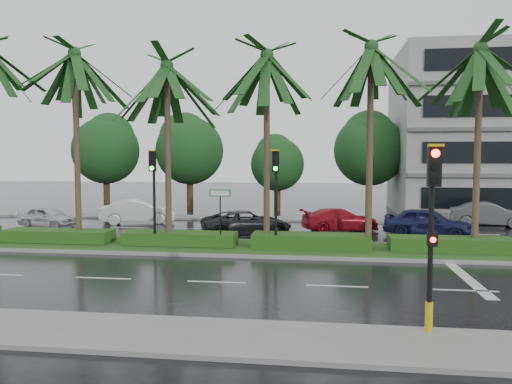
# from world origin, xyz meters

# --- Properties ---
(ground) EXTENTS (120.00, 120.00, 0.00)m
(ground) POSITION_xyz_m (0.00, 0.00, 0.00)
(ground) COLOR black
(ground) RESTS_ON ground
(near_sidewalk) EXTENTS (40.00, 2.40, 0.12)m
(near_sidewalk) POSITION_xyz_m (0.00, -10.20, 0.06)
(near_sidewalk) COLOR slate
(near_sidewalk) RESTS_ON ground
(far_sidewalk) EXTENTS (40.00, 2.00, 0.12)m
(far_sidewalk) POSITION_xyz_m (0.00, 12.00, 0.06)
(far_sidewalk) COLOR slate
(far_sidewalk) RESTS_ON ground
(median) EXTENTS (36.00, 4.00, 0.15)m
(median) POSITION_xyz_m (0.00, 1.00, 0.08)
(median) COLOR gray
(median) RESTS_ON ground
(hedge) EXTENTS (35.20, 1.40, 0.60)m
(hedge) POSITION_xyz_m (0.00, 1.00, 0.45)
(hedge) COLOR #254D16
(hedge) RESTS_ON median
(lane_markings) EXTENTS (34.00, 13.06, 0.01)m
(lane_markings) POSITION_xyz_m (3.04, -0.43, 0.01)
(lane_markings) COLOR silver
(lane_markings) RESTS_ON ground
(palm_row) EXTENTS (26.30, 4.20, 10.14)m
(palm_row) POSITION_xyz_m (-1.25, 1.02, 8.18)
(palm_row) COLOR #3B2E22
(palm_row) RESTS_ON median
(signal_near) EXTENTS (0.34, 0.45, 4.36)m
(signal_near) POSITION_xyz_m (6.00, -9.39, 2.50)
(signal_near) COLOR black
(signal_near) RESTS_ON near_sidewalk
(signal_median_left) EXTENTS (0.34, 0.42, 4.36)m
(signal_median_left) POSITION_xyz_m (-4.00, 0.30, 3.00)
(signal_median_left) COLOR black
(signal_median_left) RESTS_ON median
(signal_median_right) EXTENTS (0.34, 0.42, 4.36)m
(signal_median_right) POSITION_xyz_m (1.50, 0.30, 3.00)
(signal_median_right) COLOR black
(signal_median_right) RESTS_ON median
(street_sign) EXTENTS (0.95, 0.09, 2.60)m
(street_sign) POSITION_xyz_m (-1.00, 0.48, 2.12)
(street_sign) COLOR black
(street_sign) RESTS_ON median
(bg_trees) EXTENTS (32.92, 5.40, 7.80)m
(bg_trees) POSITION_xyz_m (-1.57, 17.59, 4.75)
(bg_trees) COLOR #332917
(bg_trees) RESTS_ON ground
(building) EXTENTS (16.00, 10.00, 12.00)m
(building) POSITION_xyz_m (17.00, 18.00, 6.00)
(building) COLOR gray
(building) RESTS_ON ground
(car_silver) EXTENTS (2.47, 4.05, 1.29)m
(car_silver) POSITION_xyz_m (-12.60, 6.28, 0.64)
(car_silver) COLOR silver
(car_silver) RESTS_ON ground
(car_white) EXTENTS (3.02, 4.87, 1.51)m
(car_white) POSITION_xyz_m (-8.10, 8.95, 0.76)
(car_white) COLOR silver
(car_white) RESTS_ON ground
(car_darkgrey) EXTENTS (3.98, 5.31, 1.34)m
(car_darkgrey) POSITION_xyz_m (-0.50, 4.99, 0.67)
(car_darkgrey) COLOR #232326
(car_darkgrey) RESTS_ON ground
(car_red) EXTENTS (3.05, 4.74, 1.28)m
(car_red) POSITION_xyz_m (4.50, 7.38, 0.64)
(car_red) COLOR #A6121D
(car_red) RESTS_ON ground
(car_blue) EXTENTS (3.07, 4.78, 1.51)m
(car_blue) POSITION_xyz_m (9.00, 5.91, 0.76)
(car_blue) COLOR navy
(car_blue) RESTS_ON ground
(car_grey) EXTENTS (2.34, 4.64, 1.46)m
(car_grey) POSITION_xyz_m (13.50, 10.40, 0.73)
(car_grey) COLOR #57585C
(car_grey) RESTS_ON ground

